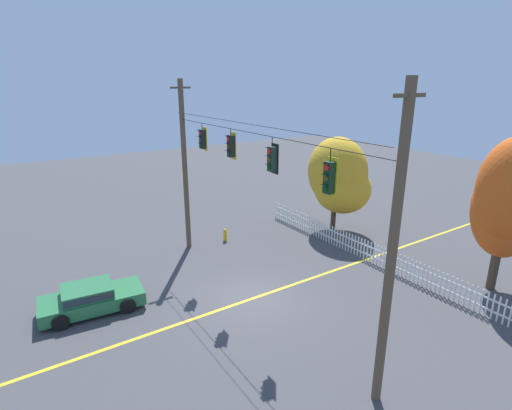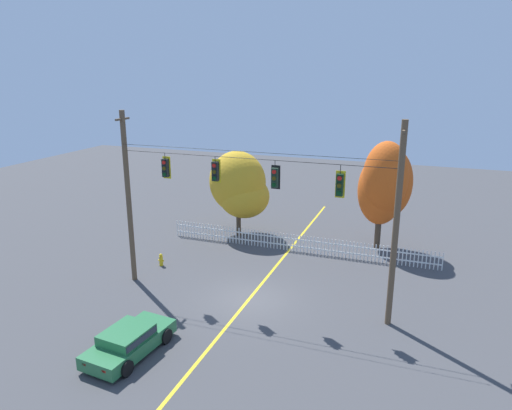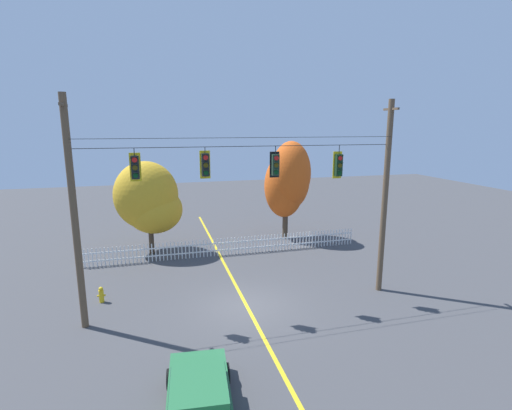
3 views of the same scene
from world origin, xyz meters
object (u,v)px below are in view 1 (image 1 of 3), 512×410
object	(u,v)px
traffic_signal_southbound_primary	(203,139)
parked_car	(91,298)
traffic_signal_northbound_secondary	(231,146)
traffic_signal_eastbound_side	(272,159)
fire_hydrant	(225,235)
traffic_signal_northbound_primary	(329,178)
autumn_maple_near_fence	(339,179)

from	to	relation	value
traffic_signal_southbound_primary	parked_car	xyz separation A→B (m)	(1.59, -6.14, -5.88)
traffic_signal_southbound_primary	traffic_signal_northbound_secondary	size ratio (longest dim) A/B	1.01
traffic_signal_northbound_secondary	traffic_signal_eastbound_side	distance (m)	3.02
fire_hydrant	parked_car	bearing A→B (deg)	-66.79
traffic_signal_eastbound_side	traffic_signal_northbound_primary	size ratio (longest dim) A/B	0.90
traffic_signal_eastbound_side	traffic_signal_northbound_primary	distance (m)	3.01
traffic_signal_southbound_primary	traffic_signal_northbound_primary	size ratio (longest dim) A/B	0.87
parked_car	traffic_signal_southbound_primary	bearing A→B (deg)	104.51
traffic_signal_northbound_secondary	autumn_maple_near_fence	distance (m)	9.86
traffic_signal_southbound_primary	traffic_signal_eastbound_side	xyz separation A→B (m)	(5.78, -0.00, -0.05)
fire_hydrant	autumn_maple_near_fence	bearing A→B (deg)	71.42
traffic_signal_northbound_secondary	traffic_signal_southbound_primary	bearing A→B (deg)	-180.00
autumn_maple_near_fence	parked_car	world-z (taller)	autumn_maple_near_fence
parked_car	fire_hydrant	distance (m)	9.05
traffic_signal_northbound_primary	autumn_maple_near_fence	world-z (taller)	traffic_signal_northbound_primary
traffic_signal_northbound_primary	traffic_signal_southbound_primary	bearing A→B (deg)	-180.00
traffic_signal_northbound_secondary	traffic_signal_northbound_primary	bearing A→B (deg)	0.01
traffic_signal_southbound_primary	fire_hydrant	distance (m)	6.78
traffic_signal_southbound_primary	parked_car	size ratio (longest dim) A/B	0.32
traffic_signal_southbound_primary	parked_car	world-z (taller)	traffic_signal_southbound_primary
traffic_signal_northbound_secondary	traffic_signal_northbound_primary	xyz separation A→B (m)	(6.03, 0.00, -0.17)
traffic_signal_southbound_primary	traffic_signal_northbound_secondary	distance (m)	2.76
autumn_maple_near_fence	traffic_signal_northbound_primary	bearing A→B (deg)	-46.89
parked_car	traffic_signal_northbound_secondary	bearing A→B (deg)	79.22
traffic_signal_southbound_primary	autumn_maple_near_fence	distance (m)	9.56
traffic_signal_northbound_secondary	autumn_maple_near_fence	bearing A→B (deg)	105.04
traffic_signal_northbound_primary	autumn_maple_near_fence	size ratio (longest dim) A/B	0.26
parked_car	fire_hydrant	world-z (taller)	parked_car
traffic_signal_eastbound_side	autumn_maple_near_fence	xyz separation A→B (m)	(-5.45, 9.04, -3.05)
traffic_signal_eastbound_side	traffic_signal_northbound_secondary	bearing A→B (deg)	179.99
parked_car	fire_hydrant	bearing A→B (deg)	113.21
traffic_signal_eastbound_side	parked_car	size ratio (longest dim) A/B	0.33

